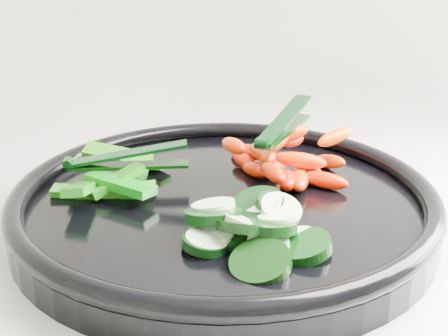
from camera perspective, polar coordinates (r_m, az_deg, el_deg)
name	(u,v)px	position (r m, az deg, el deg)	size (l,w,h in m)	color
veggie_tray	(224,204)	(0.55, 0.00, -3.34)	(0.47, 0.47, 0.04)	black
cucumber_pile	(244,227)	(0.48, 1.82, -5.44)	(0.12, 0.13, 0.04)	black
carrot_pile	(282,159)	(0.60, 5.33, 0.82)	(0.13, 0.15, 0.05)	#FF4A00
pepper_pile	(117,179)	(0.58, -9.75, -0.98)	(0.12, 0.13, 0.04)	#0F6509
tong_carrot	(283,126)	(0.59, 5.42, 3.86)	(0.10, 0.08, 0.02)	black
tong_pepper	(124,160)	(0.58, -9.12, 0.75)	(0.11, 0.06, 0.02)	black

